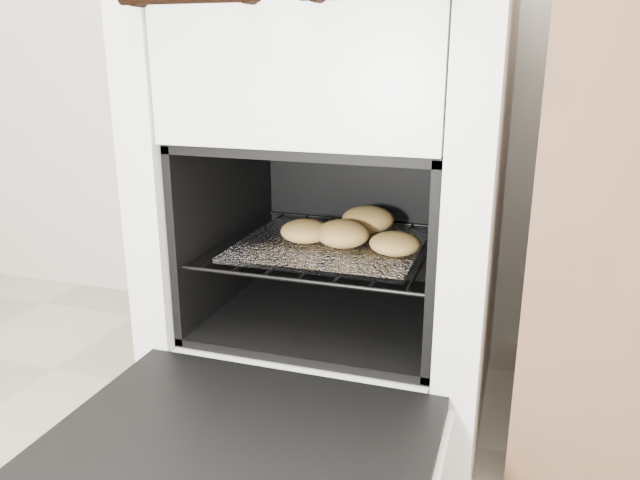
{
  "coord_description": "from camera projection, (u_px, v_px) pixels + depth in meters",
  "views": [
    {
      "loc": [
        0.42,
        -0.1,
        0.77
      ],
      "look_at": [
        0.06,
        0.99,
        0.43
      ],
      "focal_mm": 35.0,
      "sensor_mm": 36.0,
      "label": 1
    }
  ],
  "objects": [
    {
      "name": "baked_rolls",
      "position": [
        353.0,
        230.0,
        1.27
      ],
      "size": [
        0.32,
        0.27,
        0.06
      ],
      "color": "#B49148",
      "rests_on": "foil_sheet"
    },
    {
      "name": "stove",
      "position": [
        343.0,
        196.0,
        1.32
      ],
      "size": [
        0.64,
        0.71,
        0.98
      ],
      "color": "white",
      "rests_on": "ground"
    },
    {
      "name": "foil_sheet",
      "position": [
        330.0,
        246.0,
        1.26
      ],
      "size": [
        0.36,
        0.32,
        0.01
      ],
      "primitive_type": "cube",
      "color": "white",
      "rests_on": "oven_rack"
    },
    {
      "name": "oven_rack",
      "position": [
        333.0,
        246.0,
        1.28
      ],
      "size": [
        0.47,
        0.45,
        0.01
      ],
      "color": "black",
      "rests_on": "stove"
    },
    {
      "name": "oven_door",
      "position": [
        238.0,
        452.0,
        0.91
      ],
      "size": [
        0.58,
        0.45,
        0.04
      ],
      "color": "black",
      "rests_on": "stove"
    }
  ]
}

